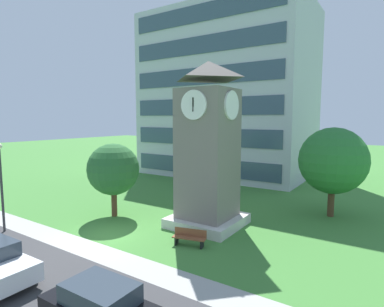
# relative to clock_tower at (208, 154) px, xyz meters

# --- Properties ---
(ground_plane) EXTENTS (160.00, 160.00, 0.00)m
(ground_plane) POSITION_rel_clock_tower_xyz_m (-3.67, -4.74, -4.54)
(ground_plane) COLOR #3D7A33
(kerb_strip) EXTENTS (120.00, 1.60, 0.01)m
(kerb_strip) POSITION_rel_clock_tower_xyz_m (-3.67, -6.56, -4.54)
(kerb_strip) COLOR #9E9E99
(kerb_strip) RESTS_ON ground
(office_building) EXTENTS (19.10, 11.98, 19.20)m
(office_building) POSITION_rel_clock_tower_xyz_m (-7.82, 17.86, 5.06)
(office_building) COLOR #B7BCC6
(office_building) RESTS_ON ground
(clock_tower) EXTENTS (4.15, 4.15, 10.18)m
(clock_tower) POSITION_rel_clock_tower_xyz_m (0.00, 0.00, 0.00)
(clock_tower) COLOR slate
(clock_tower) RESTS_ON ground
(park_bench) EXTENTS (1.86, 0.91, 0.88)m
(park_bench) POSITION_rel_clock_tower_xyz_m (0.85, -3.30, -4.08)
(park_bench) COLOR brown
(park_bench) RESTS_ON ground
(street_lamp) EXTENTS (0.36, 0.36, 5.31)m
(street_lamp) POSITION_rel_clock_tower_xyz_m (-9.61, -7.67, -1.20)
(street_lamp) COLOR #333338
(street_lamp) RESTS_ON ground
(tree_near_tower) EXTENTS (3.54, 3.54, 5.06)m
(tree_near_tower) POSITION_rel_clock_tower_xyz_m (-6.37, -1.94, -1.27)
(tree_near_tower) COLOR #513823
(tree_near_tower) RESTS_ON ground
(tree_by_building) EXTENTS (4.54, 4.54, 6.16)m
(tree_by_building) POSITION_rel_clock_tower_xyz_m (6.17, 6.32, -0.66)
(tree_by_building) COLOR #513823
(tree_by_building) RESTS_ON ground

